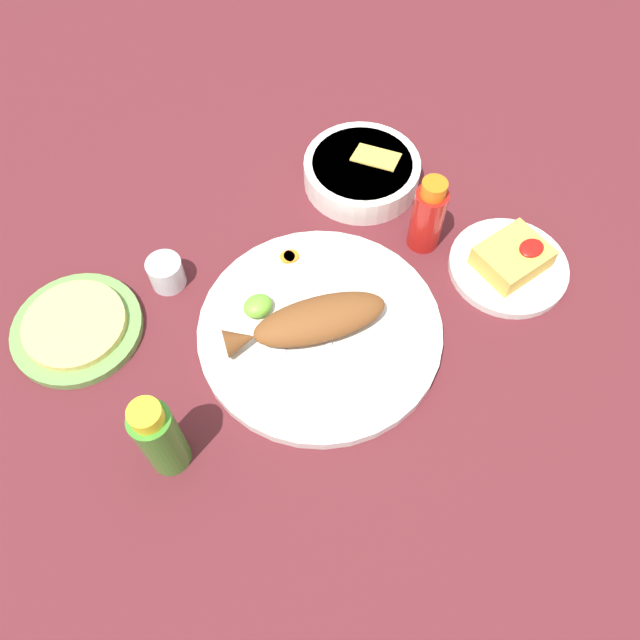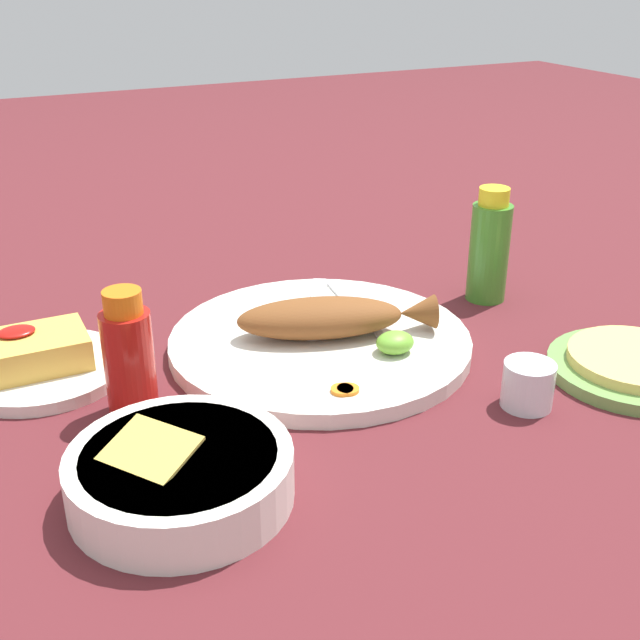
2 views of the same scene
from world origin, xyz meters
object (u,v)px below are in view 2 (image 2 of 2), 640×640
(hot_sauce_bottle_green, at_px, (489,248))
(side_plate_fries, at_px, (43,370))
(salt_cup, at_px, (528,387))
(tortilla_plate, at_px, (634,369))
(hot_sauce_bottle_red, at_px, (129,357))
(fried_fish, at_px, (330,317))
(guacamole_bowl, at_px, (180,472))
(fork_near, at_px, (317,303))
(fork_far, at_px, (353,305))
(main_plate, at_px, (320,342))

(hot_sauce_bottle_green, distance_m, side_plate_fries, 0.58)
(salt_cup, xyz_separation_m, tortilla_plate, (-0.15, 0.00, -0.01))
(hot_sauce_bottle_red, xyz_separation_m, hot_sauce_bottle_green, (-0.50, -0.08, 0.01))
(side_plate_fries, bearing_deg, fried_fish, 165.66)
(fried_fish, relative_size, tortilla_plate, 1.27)
(guacamole_bowl, relative_size, tortilla_plate, 1.03)
(hot_sauce_bottle_red, xyz_separation_m, side_plate_fries, (0.07, -0.12, -0.06))
(salt_cup, relative_size, guacamole_bowl, 0.28)
(hot_sauce_bottle_green, bearing_deg, fork_near, -11.08)
(tortilla_plate, bearing_deg, guacamole_bowl, -0.84)
(fork_near, bearing_deg, hot_sauce_bottle_green, -72.21)
(fried_fish, bearing_deg, guacamole_bowl, 57.75)
(side_plate_fries, bearing_deg, fork_far, 176.89)
(fork_near, bearing_deg, hot_sauce_bottle_red, 143.99)
(hot_sauce_bottle_red, height_order, tortilla_plate, hot_sauce_bottle_red)
(main_plate, xyz_separation_m, salt_cup, (-0.14, 0.21, 0.01))
(fried_fish, bearing_deg, side_plate_fries, 4.13)
(fried_fish, height_order, tortilla_plate, fried_fish)
(main_plate, xyz_separation_m, guacamole_bowl, (0.23, 0.20, 0.02))
(fork_far, bearing_deg, salt_cup, -159.29)
(main_plate, bearing_deg, tortilla_plate, 143.80)
(fork_far, bearing_deg, fork_near, 62.45)
(side_plate_fries, bearing_deg, main_plate, 165.81)
(main_plate, relative_size, fried_fish, 1.48)
(main_plate, height_order, tortilla_plate, main_plate)
(tortilla_plate, bearing_deg, fork_near, -49.51)
(fried_fish, distance_m, fork_far, 0.09)
(hot_sauce_bottle_green, height_order, tortilla_plate, hot_sauce_bottle_green)
(main_plate, distance_m, hot_sauce_bottle_red, 0.24)
(fork_far, bearing_deg, hot_sauce_bottle_red, 115.56)
(hot_sauce_bottle_green, bearing_deg, tortilla_plate, 94.38)
(fried_fish, bearing_deg, tortilla_plate, 161.67)
(hot_sauce_bottle_red, height_order, salt_cup, hot_sauce_bottle_red)
(salt_cup, bearing_deg, side_plate_fries, -33.06)
(fork_far, distance_m, hot_sauce_bottle_green, 0.20)
(hot_sauce_bottle_green, distance_m, guacamole_bowl, 0.56)
(hot_sauce_bottle_red, xyz_separation_m, tortilla_plate, (-0.52, 0.17, -0.06))
(main_plate, distance_m, salt_cup, 0.25)
(fork_far, bearing_deg, tortilla_plate, -133.73)
(main_plate, height_order, guacamole_bowl, guacamole_bowl)
(guacamole_bowl, bearing_deg, main_plate, -138.86)
(fried_fish, relative_size, fork_far, 1.30)
(fork_far, bearing_deg, guacamole_bowl, 137.92)
(fork_far, relative_size, tortilla_plate, 0.97)
(fork_near, height_order, side_plate_fries, fork_near)
(main_plate, relative_size, salt_cup, 6.64)
(main_plate, height_order, fork_near, fork_near)
(fried_fish, distance_m, salt_cup, 0.24)
(hot_sauce_bottle_red, bearing_deg, salt_cup, 155.59)
(main_plate, distance_m, fried_fish, 0.03)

